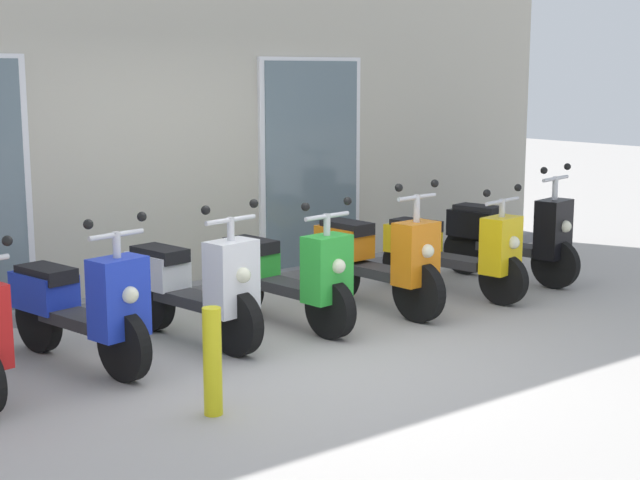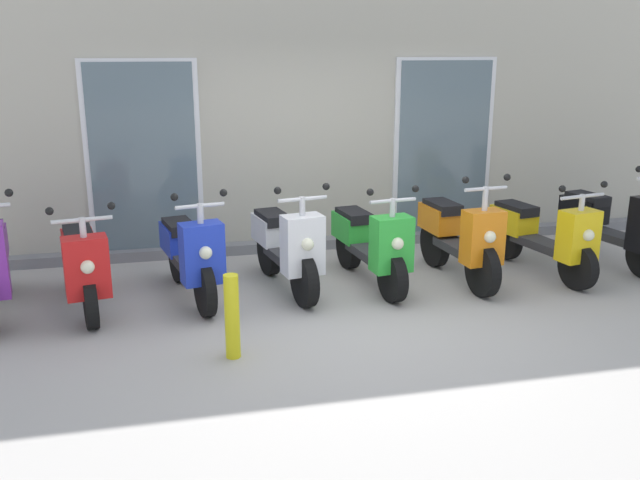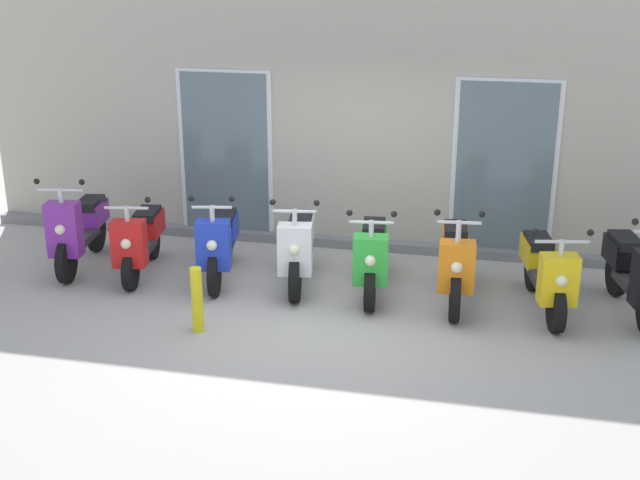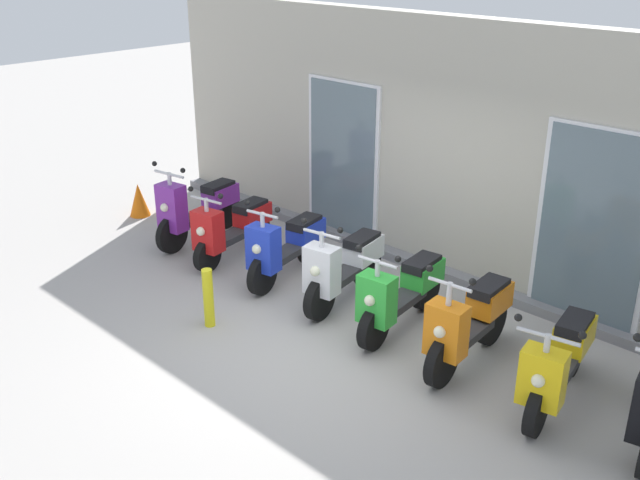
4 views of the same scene
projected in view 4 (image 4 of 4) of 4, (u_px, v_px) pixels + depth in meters
ground_plane at (320, 342)px, 7.99m from camera, size 40.00×40.00×0.00m
storefront_facade at (461, 157)px, 9.04m from camera, size 10.56×0.50×3.24m
scooter_purple at (197, 207)px, 10.41m from camera, size 0.65×1.65×1.27m
scooter_red at (232, 227)px, 9.88m from camera, size 0.64×1.50×1.12m
scooter_blue at (286, 245)px, 9.28m from camera, size 0.64×1.57×1.18m
scooter_white at (344, 267)px, 8.68m from camera, size 0.62×1.57×1.19m
scooter_green at (401, 292)px, 8.10m from camera, size 0.57×1.62×1.14m
scooter_orange at (469, 322)px, 7.41m from camera, size 0.52×1.58×1.23m
scooter_yellow at (559, 361)px, 6.81m from camera, size 0.69×1.62×1.11m
curb_bollard at (208, 298)px, 8.19m from camera, size 0.12×0.12×0.70m
traffic_cone at (139, 200)px, 11.44m from camera, size 0.32×0.32×0.52m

